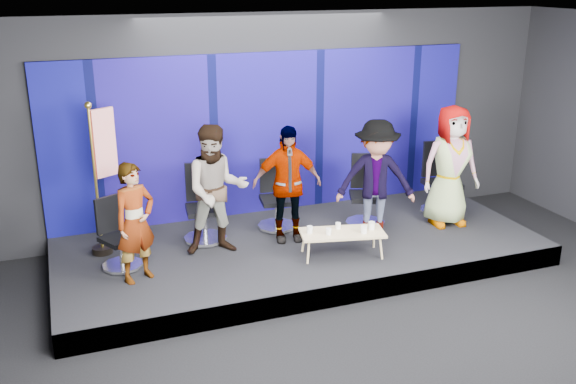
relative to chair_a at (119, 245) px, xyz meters
name	(u,v)px	position (x,y,z in m)	size (l,w,h in m)	color
ground	(379,346)	(2.59, -2.54, -0.62)	(10.00, 10.00, 0.00)	black
room_walls	(390,140)	(2.59, -2.54, 1.81)	(10.02, 8.02, 3.51)	black
riser	(300,251)	(2.59, -0.04, -0.47)	(7.00, 3.00, 0.30)	black
backdrop	(268,134)	(2.59, 1.41, 0.98)	(7.00, 0.08, 2.60)	#080A61
chair_a	(119,245)	(0.00, 0.00, 0.00)	(0.73, 0.73, 0.96)	silver
panelist_a	(135,223)	(0.19, -0.46, 0.46)	(0.57, 0.37, 1.56)	black
chair_b	(204,216)	(1.29, 0.53, 0.06)	(0.71, 0.71, 1.13)	silver
panelist_b	(216,190)	(1.37, 0.03, 0.60)	(0.89, 0.70, 1.84)	black
chair_c	(276,206)	(2.45, 0.62, 0.03)	(0.68, 0.68, 1.06)	silver
panelist_c	(287,184)	(2.44, 0.12, 0.55)	(1.01, 0.42, 1.72)	black
chair_d	(366,202)	(3.80, 0.26, 0.05)	(0.80, 0.80, 1.10)	silver
panelist_d	(376,180)	(3.70, -0.24, 0.58)	(1.15, 0.66, 1.79)	black
chair_e	(440,190)	(5.20, 0.32, 0.07)	(0.72, 0.72, 1.16)	silver
panelist_e	(450,166)	(5.02, -0.16, 0.63)	(0.92, 0.60, 1.89)	black
coffee_table	(342,234)	(2.95, -0.71, 0.01)	(1.24, 0.73, 0.36)	#A4825F
mug_a	(310,230)	(2.51, -0.60, 0.09)	(0.08, 0.08, 0.10)	silver
mug_b	(329,231)	(2.74, -0.74, 0.08)	(0.08, 0.08, 0.09)	silver
mug_c	(338,226)	(2.95, -0.59, 0.08)	(0.07, 0.07, 0.09)	silver
mug_d	(364,229)	(3.21, -0.86, 0.09)	(0.09, 0.09, 0.11)	silver
mug_e	(372,226)	(3.38, -0.77, 0.09)	(0.09, 0.09, 0.11)	silver
flag_stand	(102,174)	(-0.08, 0.59, 0.83)	(0.47, 0.33, 2.16)	black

